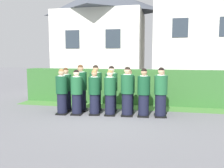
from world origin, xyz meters
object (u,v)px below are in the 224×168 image
student_front_row_2 (94,93)px  student_front_row_1 (77,93)px  student_rear_row_0 (66,90)px  student_rear_row_1 (81,89)px  student_rear_row_3 (111,90)px  student_front_row_4 (127,93)px  student_front_row_0 (62,93)px  student_rear_row_2 (96,89)px  student_front_row_6 (161,93)px  student_rear_row_4 (129,92)px  student_rear_row_5 (144,92)px  student_in_red_blazer (161,92)px  student_front_row_3 (110,94)px  student_front_row_5 (144,94)px

student_front_row_2 → student_front_row_1: bearing=-169.9°
student_front_row_1 → student_rear_row_0: 0.80m
student_rear_row_1 → student_rear_row_3: (1.13, 0.13, -0.02)m
student_front_row_4 → student_rear_row_3: student_rear_row_3 is taller
student_front_row_0 → student_rear_row_2: student_rear_row_2 is taller
student_front_row_6 → student_rear_row_4: (-1.13, 0.43, -0.04)m
student_front_row_2 → student_rear_row_4: (1.11, 0.62, 0.00)m
student_front_row_4 → student_rear_row_0: bearing=172.2°
student_front_row_1 → student_rear_row_3: (1.09, 0.68, 0.05)m
student_rear_row_2 → student_rear_row_5: (1.74, 0.19, -0.07)m
student_rear_row_5 → student_in_red_blazer: student_rear_row_5 is taller
student_front_row_1 → student_in_red_blazer: bearing=16.5°
student_front_row_6 → student_rear_row_1: 2.91m
student_front_row_3 → student_front_row_6: size_ratio=0.94×
student_rear_row_5 → student_rear_row_0: bearing=-174.0°
student_rear_row_2 → student_in_red_blazer: size_ratio=1.09×
student_front_row_2 → student_rear_row_2: size_ratio=0.91×
student_front_row_6 → student_rear_row_1: bearing=175.0°
student_front_row_4 → student_rear_row_2: student_rear_row_2 is taller
student_front_row_3 → student_rear_row_3: student_rear_row_3 is taller
student_rear_row_0 → student_rear_row_3: size_ratio=0.96×
student_front_row_2 → student_rear_row_4: 1.27m
student_front_row_3 → student_rear_row_0: bearing=167.8°
student_front_row_6 → student_front_row_2: bearing=-175.2°
student_front_row_1 → student_front_row_0: bearing=-174.8°
student_front_row_6 → student_front_row_0: bearing=-174.2°
student_front_row_0 → student_rear_row_5: student_front_row_0 is taller
student_rear_row_0 → student_rear_row_5: bearing=6.0°
student_rear_row_0 → student_rear_row_5: 2.88m
student_front_row_4 → student_front_row_6: 1.11m
student_front_row_0 → student_front_row_2: 1.15m
student_front_row_1 → student_rear_row_3: bearing=32.1°
student_rear_row_1 → student_rear_row_2: (0.55, 0.08, -0.01)m
student_front_row_6 → student_rear_row_2: student_rear_row_2 is taller
student_front_row_6 → student_front_row_5: bearing=-173.2°
student_rear_row_2 → student_rear_row_5: bearing=6.1°
student_front_row_5 → student_rear_row_0: size_ratio=1.01×
student_front_row_6 → student_rear_row_1: size_ratio=0.97×
student_front_row_3 → student_rear_row_1: (-1.20, 0.42, 0.08)m
student_rear_row_3 → student_front_row_4: bearing=-36.5°
student_rear_row_2 → student_front_row_1: bearing=-128.5°
student_front_row_1 → student_front_row_4: (1.74, 0.20, 0.05)m
student_rear_row_4 → student_rear_row_5: size_ratio=1.00×
student_front_row_2 → student_rear_row_2: 0.54m
student_front_row_1 → student_rear_row_2: size_ratio=0.92×
student_front_row_0 → student_front_row_6: 3.40m
student_front_row_0 → student_in_red_blazer: bearing=14.9°
student_front_row_0 → student_rear_row_3: (1.61, 0.73, 0.04)m
student_front_row_0 → student_front_row_2: (1.14, 0.16, -0.02)m
student_front_row_2 → student_rear_row_4: size_ratio=0.99×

